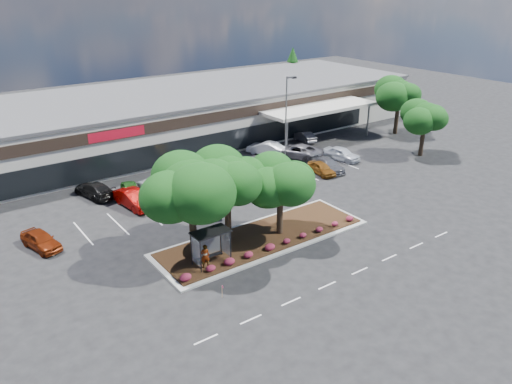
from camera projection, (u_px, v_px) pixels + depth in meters
ground at (314, 252)px, 38.46m from camera, size 160.00×160.00×0.00m
retail_store at (135, 121)px, 62.65m from camera, size 80.40×25.20×6.25m
landscape_island at (263, 238)px, 40.33m from camera, size 18.00×6.00×0.26m
lane_markings at (238, 207)px, 46.18m from camera, size 33.12×20.06×0.01m
shrub_row at (279, 244)px, 38.61m from camera, size 17.00×0.80×0.50m
bus_shelter at (210, 237)px, 35.74m from camera, size 2.75×1.55×2.59m
island_tree_west at (192, 208)px, 35.89m from camera, size 7.20×7.20×7.89m
island_tree_mid at (228, 197)px, 38.41m from camera, size 6.60×6.60×7.32m
island_tree_east at (280, 196)px, 39.60m from camera, size 5.80×5.80×6.50m
tree_east_near at (424, 129)px, 58.68m from camera, size 5.60×5.60×6.51m
tree_east_far at (398, 106)px, 67.14m from camera, size 6.40×6.40×7.62m
conifer_north_east at (292, 73)px, 87.95m from camera, size 3.96×3.96×9.00m
person_waiting at (205, 256)px, 35.54m from camera, size 0.78×0.65×1.83m
light_pole at (286, 132)px, 52.61m from camera, size 1.43×0.50×10.44m
survey_stake at (222, 290)px, 32.65m from camera, size 0.08×0.14×0.91m
car_0 at (41, 240)px, 38.73m from camera, size 2.65×4.42×1.41m
car_1 at (134, 199)px, 45.84m from camera, size 2.34×5.03×1.60m
car_2 at (204, 204)px, 44.93m from camera, size 2.92×4.92×1.53m
car_3 at (224, 181)px, 50.02m from camera, size 3.94×6.08×1.56m
car_4 at (215, 191)px, 47.66m from camera, size 3.14×5.10×1.59m
car_5 at (264, 177)px, 51.21m from camera, size 4.17×5.82×1.56m
car_6 at (328, 165)px, 54.83m from camera, size 2.12×4.69×1.33m
car_7 at (322, 168)px, 53.83m from camera, size 2.08×4.05×1.32m
car_8 at (342, 154)px, 58.08m from camera, size 2.57×4.76×1.54m
car_9 at (94, 190)px, 48.11m from camera, size 3.09×5.31×1.45m
car_10 at (156, 185)px, 49.19m from camera, size 2.63×5.11×1.38m
car_11 at (130, 188)px, 48.68m from camera, size 2.64×4.21×1.34m
car_12 at (192, 161)px, 55.56m from camera, size 2.32×5.08×1.69m
car_13 at (205, 173)px, 52.28m from camera, size 1.73×4.60×1.50m
car_14 at (266, 148)px, 59.88m from camera, size 3.48×5.06×1.58m
car_16 at (297, 151)px, 58.79m from camera, size 4.76×6.60×1.67m
car_17 at (304, 137)px, 64.89m from camera, size 1.98×4.29×1.36m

